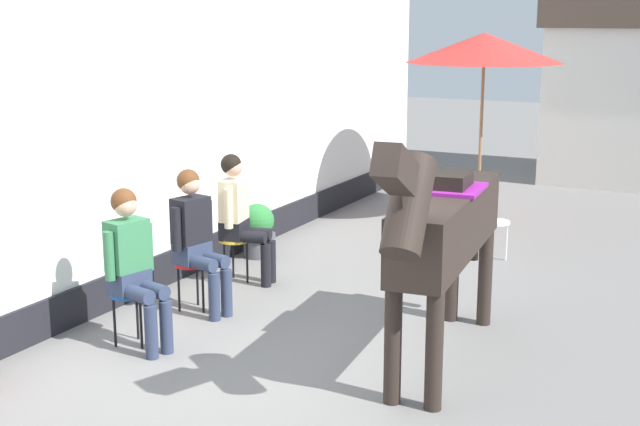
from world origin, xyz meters
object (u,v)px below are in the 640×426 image
Objects in this scene: seated_visitor_near at (133,260)px; cafe_parasol at (484,49)px; spare_stool_white at (496,226)px; flower_planter_farthest at (257,229)px; saddled_horse_center at (443,228)px; seated_visitor_far at (240,212)px; seated_visitor_middle at (196,234)px.

seated_visitor_near is 6.30m from cafe_parasol.
cafe_parasol reaches higher than spare_stool_white.
flower_planter_farthest is 4.04m from cafe_parasol.
flower_planter_farthest is (-3.02, 2.16, -0.82)m from saddled_horse_center.
cafe_parasol reaches higher than seated_visitor_near.
saddled_horse_center is 3.81m from flower_planter_farthest.
seated_visitor_near is 2.02m from seated_visitor_far.
spare_stool_white is (2.06, 3.12, -0.38)m from seated_visitor_middle.
seated_visitor_near is 3.05m from flower_planter_farthest.
saddled_horse_center is (2.48, 0.81, 0.38)m from seated_visitor_near.
seated_visitor_middle is 2.17× the size of flower_planter_farthest.
cafe_parasol reaches higher than seated_visitor_middle.
saddled_horse_center is 4.68× the size of flower_planter_farthest.
seated_visitor_near is at bearing -101.70° from cafe_parasol.
seated_visitor_far is 3.08m from spare_stool_white.
seated_visitor_far is 2.95m from saddled_horse_center.
cafe_parasol is at bearing 103.54° from saddled_horse_center.
spare_stool_white is at bearing 44.10° from seated_visitor_far.
seated_visitor_near is 1.00× the size of seated_visitor_far.
saddled_horse_center is at bearing -35.52° from flower_planter_farthest.
saddled_horse_center is at bearing -4.62° from seated_visitor_middle.
seated_visitor_far reaches higher than flower_planter_farthest.
flower_planter_farthest is at bearing 100.42° from seated_visitor_near.
spare_stool_white is at bearing 98.12° from saddled_horse_center.
cafe_parasol is at bearing 75.38° from seated_visitor_middle.
seated_visitor_middle is 0.54× the size of cafe_parasol.
saddled_horse_center reaches higher than spare_stool_white.
spare_stool_white is at bearing -67.26° from cafe_parasol.
seated_visitor_middle is 2.06m from flower_planter_farthest.
saddled_horse_center reaches higher than seated_visitor_far.
cafe_parasol is at bearing 112.74° from spare_stool_white.
seated_visitor_middle is at bearing -104.62° from cafe_parasol.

